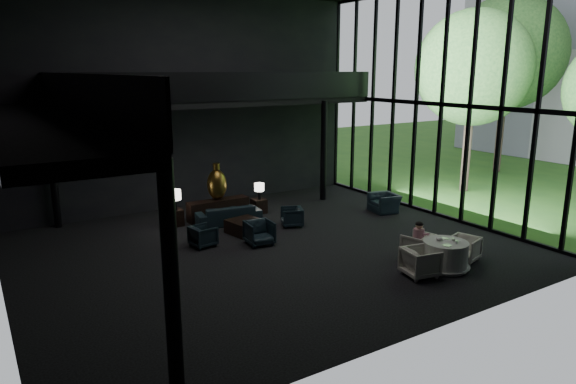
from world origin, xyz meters
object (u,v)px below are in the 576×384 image
dining_chair_west (420,260)px  table_lamp_right (259,188)px  dining_chair_north (418,244)px  bronze_urn (217,184)px  lounge_armchair_south (259,231)px  coffee_table (245,226)px  sofa (228,211)px  dining_chair_east (464,248)px  window_armchair (384,200)px  console (218,209)px  dining_table (445,257)px  lounge_armchair_east (292,217)px  lounge_armchair_west (203,236)px  side_table_left (175,218)px  table_lamp_left (175,196)px  side_table_right (259,206)px  child (419,232)px

dining_chair_west → table_lamp_right: bearing=15.5°
dining_chair_north → bronze_urn: bearing=-79.3°
lounge_armchair_south → coffee_table: size_ratio=0.84×
sofa → dining_chair_east: size_ratio=3.17×
bronze_urn → window_armchair: size_ratio=1.28×
sofa → dining_chair_west: (2.15, -6.82, -0.02)m
console → dining_table: 8.14m
sofa → dining_table: (3.10, -6.80, -0.13)m
lounge_armchair_east → dining_chair_west: size_ratio=0.75×
console → lounge_armchair_south: 3.17m
lounge_armchair_west → lounge_armchair_east: lounge_armchair_east is taller
lounge_armchair_west → dining_table: bearing=-145.6°
table_lamp_right → sofa: bearing=-159.7°
side_table_left → lounge_armchair_west: lounge_armchair_west is taller
console → table_lamp_left: bearing=-177.5°
bronze_urn → dining_table: (3.15, -7.55, -0.93)m
console → table_lamp_left: 1.76m
bronze_urn → dining_chair_west: bearing=-73.8°
table_lamp_right → dining_chair_east: (2.46, -7.25, -0.59)m
console → coffee_table: size_ratio=2.25×
side_table_left → dining_chair_north: (4.76, -6.58, 0.10)m
sofa → bronze_urn: bearing=-77.3°
window_armchair → side_table_right: bearing=-109.6°
coffee_table → sofa: bearing=89.9°
window_armchair → dining_chair_west: bearing=-23.6°
table_lamp_right → child: 6.64m
child → bronze_urn: bearing=-65.1°
lounge_armchair_west → lounge_armchair_south: bearing=-125.0°
side_table_left → lounge_armchair_west: 2.47m
side_table_right → child: (1.49, -6.51, 0.50)m
table_lamp_right → dining_chair_north: size_ratio=0.79×
console → side_table_left: 1.60m
lounge_armchair_east → window_armchair: size_ratio=0.65×
side_table_right → dining_chair_east: (2.46, -7.30, 0.11)m
lounge_armchair_west → table_lamp_left: bearing=-8.8°
dining_table → child: bearing=93.9°
side_table_left → side_table_right: bearing=-2.5°
dining_chair_north → child: child is taller
side_table_left → lounge_armchair_south: bearing=-64.9°
sofa → dining_chair_east: sofa is taller
side_table_left → coffee_table: side_table_left is taller
side_table_right → window_armchair: window_armchair is taller
sofa → lounge_armchair_west: size_ratio=3.70×
lounge_armchair_east → child: 4.69m
window_armchair → lounge_armchair_east: bearing=-84.1°
table_lamp_right → dining_table: size_ratio=0.45×
dining_table → table_lamp_right: bearing=101.9°
console → window_armchair: window_armchair is taller
side_table_left → lounge_armchair_west: (-0.01, -2.47, 0.04)m
dining_table → dining_chair_east: dining_table is taller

